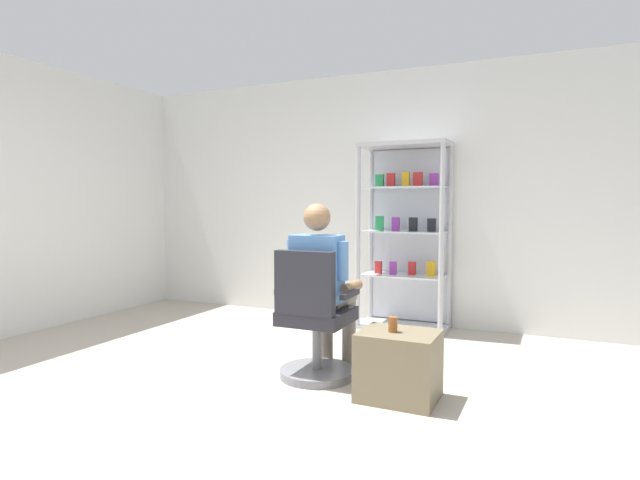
# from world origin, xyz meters

# --- Properties ---
(ground_plane) EXTENTS (7.20, 7.20, 0.00)m
(ground_plane) POSITION_xyz_m (0.00, 0.00, 0.00)
(ground_plane) COLOR #B2A899
(back_wall) EXTENTS (6.00, 0.10, 2.70)m
(back_wall) POSITION_xyz_m (0.00, 3.00, 1.35)
(back_wall) COLOR silver
(back_wall) RESTS_ON ground
(display_cabinet_main) EXTENTS (0.90, 0.45, 1.90)m
(display_cabinet_main) POSITION_xyz_m (0.40, 2.76, 0.97)
(display_cabinet_main) COLOR #B7B7BC
(display_cabinet_main) RESTS_ON ground
(office_chair) EXTENTS (0.56, 0.56, 0.96)m
(office_chair) POSITION_xyz_m (0.23, 0.92, 0.39)
(office_chair) COLOR slate
(office_chair) RESTS_ON ground
(seated_shopkeeper) EXTENTS (0.49, 0.57, 1.29)m
(seated_shopkeeper) POSITION_xyz_m (0.23, 1.09, 0.71)
(seated_shopkeeper) COLOR slate
(seated_shopkeeper) RESTS_ON ground
(storage_crate) EXTENTS (0.50, 0.42, 0.45)m
(storage_crate) POSITION_xyz_m (0.90, 0.81, 0.22)
(storage_crate) COLOR #72664C
(storage_crate) RESTS_ON ground
(tea_glass) EXTENTS (0.06, 0.06, 0.10)m
(tea_glass) POSITION_xyz_m (0.87, 0.79, 0.50)
(tea_glass) COLOR brown
(tea_glass) RESTS_ON storage_crate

